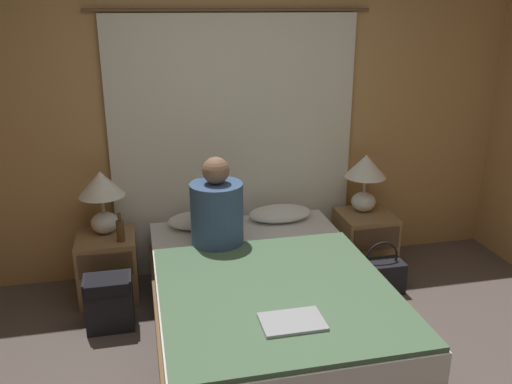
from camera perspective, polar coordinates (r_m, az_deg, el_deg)
wall_back at (r=4.33m, az=-2.46°, el=7.65°), size 4.72×0.06×2.50m
curtain_panel at (r=4.32m, az=-2.27°, el=4.76°), size 2.13×0.02×2.09m
bed at (r=3.64m, az=1.10°, el=-11.93°), size 1.45×2.08×0.48m
nightstand_left at (r=4.26m, az=-15.29°, el=-7.56°), size 0.43×0.44×0.49m
nightstand_right at (r=4.61m, az=11.35°, el=-5.12°), size 0.43×0.44×0.49m
lamp_left at (r=4.12m, az=-15.94°, el=-0.10°), size 0.34×0.34×0.48m
lamp_right at (r=4.47m, az=11.43°, el=1.82°), size 0.34×0.34×0.48m
pillow_left at (r=4.21m, az=-5.86°, el=-2.94°), size 0.51×0.29×0.12m
pillow_right at (r=4.32m, az=2.54°, el=-2.26°), size 0.51×0.29×0.12m
blanket_on_bed at (r=3.28m, az=2.28°, el=-10.53°), size 1.39×1.47×0.03m
person_left_in_bed at (r=3.81m, az=-4.15°, el=-2.00°), size 0.37×0.37×0.66m
beer_bottle_on_left_stand at (r=4.02m, az=-14.08°, el=-3.93°), size 0.06×0.06×0.22m
laptop_on_bed at (r=2.97m, az=3.84°, el=-13.48°), size 0.34×0.23×0.02m
backpack_on_floor at (r=3.87m, az=-15.21°, el=-10.89°), size 0.32×0.22×0.39m
handbag_on_floor at (r=4.32m, az=12.95°, el=-8.59°), size 0.35×0.20×0.42m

